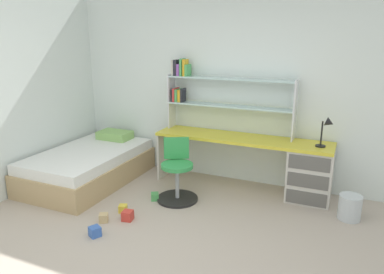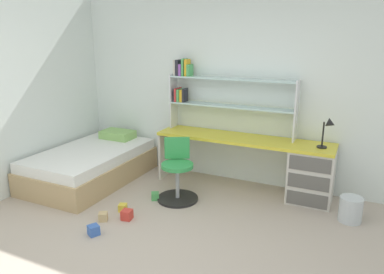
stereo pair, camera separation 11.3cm
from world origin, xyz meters
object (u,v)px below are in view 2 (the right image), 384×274
object	(u,v)px
toy_block_blue_0	(94,230)
toy_block_red_3	(127,215)
desk	(290,167)
bookshelf_hutch	(214,91)
desk_lamp	(329,128)
bed_platform	(91,165)
swivel_chair	(177,176)
waste_bin	(351,209)
toy_block_natural_2	(103,217)
toy_block_yellow_1	(123,208)
toy_block_green_4	(155,196)

from	to	relation	value
toy_block_blue_0	toy_block_red_3	bearing A→B (deg)	74.49
desk	bookshelf_hutch	bearing A→B (deg)	172.77
desk_lamp	bed_platform	xyz separation A→B (m)	(-3.10, -0.59, -0.74)
swivel_chair	waste_bin	distance (m)	2.05
waste_bin	toy_block_natural_2	bearing A→B (deg)	-154.68
toy_block_blue_0	toy_block_red_3	world-z (taller)	toy_block_red_3
bookshelf_hutch	swivel_chair	size ratio (longest dim) A/B	2.28
bookshelf_hutch	toy_block_natural_2	size ratio (longest dim) A/B	18.50
desk_lamp	toy_block_blue_0	world-z (taller)	desk_lamp
desk_lamp	bed_platform	distance (m)	3.24
swivel_chair	toy_block_yellow_1	distance (m)	0.77
desk	toy_block_yellow_1	size ratio (longest dim) A/B	25.63
desk_lamp	desk	bearing A→B (deg)	172.85
toy_block_yellow_1	toy_block_green_4	bearing A→B (deg)	67.42
toy_block_green_4	desk	bearing A→B (deg)	28.53
bookshelf_hutch	toy_block_yellow_1	distance (m)	1.96
desk_lamp	toy_block_yellow_1	size ratio (longest dim) A/B	4.21
desk_lamp	toy_block_red_3	distance (m)	2.54
desk	toy_block_green_4	xyz separation A→B (m)	(-1.51, -0.82, -0.36)
toy_block_natural_2	toy_block_blue_0	bearing A→B (deg)	-69.63
bookshelf_hutch	desk_lamp	distance (m)	1.57
bookshelf_hutch	desk_lamp	size ratio (longest dim) A/B	4.61
waste_bin	toy_block_red_3	xyz separation A→B (m)	(-2.29, -1.05, -0.09)
desk	bookshelf_hutch	world-z (taller)	bookshelf_hutch
waste_bin	toy_block_red_3	size ratio (longest dim) A/B	2.55
toy_block_yellow_1	toy_block_green_4	xyz separation A→B (m)	(0.18, 0.44, 0.00)
desk	toy_block_red_3	size ratio (longest dim) A/B	20.82
toy_block_blue_0	toy_block_red_3	distance (m)	0.45
bookshelf_hutch	desk_lamp	bearing A→B (deg)	-7.21
waste_bin	toy_block_green_4	size ratio (longest dim) A/B	3.02
bookshelf_hutch	swivel_chair	xyz separation A→B (m)	(-0.15, -0.81, -0.99)
bookshelf_hutch	toy_block_natural_2	xyz separation A→B (m)	(-0.64, -1.69, -1.24)
toy_block_natural_2	toy_block_green_4	size ratio (longest dim) A/B	1.01
desk_lamp	toy_block_yellow_1	xyz separation A→B (m)	(-2.11, -1.21, -0.93)
waste_bin	toy_block_blue_0	xyz separation A→B (m)	(-2.41, -1.48, -0.09)
bookshelf_hutch	toy_block_red_3	xyz separation A→B (m)	(-0.42, -1.55, -1.24)
toy_block_green_4	toy_block_yellow_1	bearing A→B (deg)	-112.58
toy_block_yellow_1	toy_block_natural_2	xyz separation A→B (m)	(-0.07, -0.28, 0.00)
desk_lamp	toy_block_natural_2	size ratio (longest dim) A/B	4.01
toy_block_blue_0	toy_block_green_4	distance (m)	1.02
bed_platform	toy_block_yellow_1	size ratio (longest dim) A/B	20.04
toy_block_red_3	toy_block_yellow_1	bearing A→B (deg)	138.37
toy_block_natural_2	toy_block_green_4	distance (m)	0.77
desk_lamp	toy_block_green_4	distance (m)	2.27
swivel_chair	toy_block_yellow_1	world-z (taller)	swivel_chair
toy_block_blue_0	bed_platform	bearing A→B (deg)	130.69
swivel_chair	toy_block_natural_2	world-z (taller)	swivel_chair
desk	bed_platform	xyz separation A→B (m)	(-2.68, -0.64, -0.18)
swivel_chair	toy_block_blue_0	distance (m)	1.25
bed_platform	toy_block_red_3	size ratio (longest dim) A/B	16.27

